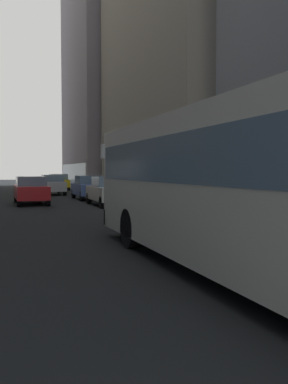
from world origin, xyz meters
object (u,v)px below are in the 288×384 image
at_px(car_blue_hatchback, 89,187).
at_px(car_white_van, 109,191).
at_px(car_silver_sedan, 52,185).
at_px(car_yellow_taxi, 58,182).
at_px(car_red_coupe, 31,190).
at_px(transit_bus, 251,180).

xyz_separation_m(car_blue_hatchback, car_white_van, (0.00, -5.42, 0.00)).
bearing_deg(car_silver_sedan, car_blue_hatchback, -76.33).
bearing_deg(car_yellow_taxi, car_silver_sedan, -100.95).
bearing_deg(car_yellow_taxi, car_red_coupe, -102.90).
xyz_separation_m(car_blue_hatchback, car_red_coupe, (-4.00, -2.62, 0.00)).
relative_size(car_yellow_taxi, car_white_van, 1.08).
distance_m(car_silver_sedan, car_white_van, 12.10).
height_order(car_blue_hatchback, car_red_coupe, same).
bearing_deg(car_red_coupe, car_silver_sedan, 75.38).
bearing_deg(car_yellow_taxi, car_white_van, -90.00).
relative_size(transit_bus, car_blue_hatchback, 2.94).
distance_m(car_silver_sedan, car_yellow_taxi, 8.42).
relative_size(car_silver_sedan, car_red_coupe, 0.89).
bearing_deg(car_white_van, car_red_coupe, 145.02).
relative_size(transit_bus, car_yellow_taxi, 2.62).
xyz_separation_m(transit_bus, car_blue_hatchback, (1.60, 21.49, -0.96)).
xyz_separation_m(car_yellow_taxi, car_blue_hatchback, (-0.00, -14.85, -0.00)).
relative_size(car_red_coupe, car_white_van, 1.13).
relative_size(transit_bus, car_silver_sedan, 2.80).
height_order(car_silver_sedan, car_yellow_taxi, same).
bearing_deg(car_silver_sedan, transit_bus, -90.00).
distance_m(car_silver_sedan, car_blue_hatchback, 6.77).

